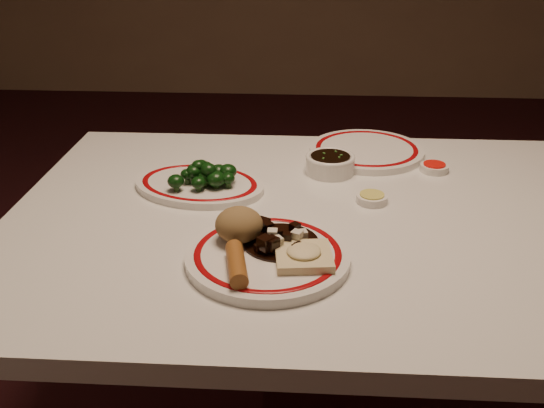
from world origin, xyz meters
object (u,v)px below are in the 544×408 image
Objects in this scene: rice_mound at (239,225)px; soy_bowl at (330,165)px; dining_table at (310,254)px; spring_roll at (237,264)px; main_plate at (268,256)px; broccoli_plate at (199,185)px; fried_wonton at (304,255)px; stirfry_heap at (280,240)px; broccoli_pile at (206,173)px.

rice_mound is 0.76× the size of soy_bowl.
dining_table is 11.18× the size of spring_roll.
broccoli_plate is at bearing 119.87° from main_plate.
broccoli_plate is (-0.24, 0.10, 0.10)m from dining_table.
fried_wonton is 0.77× the size of stirfry_heap.
broccoli_plate is (-0.17, 0.29, -0.00)m from main_plate.
dining_table is 0.24m from fried_wonton.
stirfry_heap is 0.96× the size of broccoli_pile.
soy_bowl is (0.26, 0.11, -0.02)m from broccoli_pile.
rice_mound reaches higher than soy_bowl.
broccoli_pile is (-0.15, 0.28, 0.03)m from main_plate.
soy_bowl is (0.16, 0.46, -0.01)m from spring_roll.
main_plate is at bearing -106.39° from soy_bowl.
spring_roll is 0.33× the size of broccoli_plate.
main_plate is at bearing -62.08° from broccoli_pile.
broccoli_pile is (-0.10, 0.35, 0.01)m from spring_roll.
rice_mound is 0.26m from broccoli_pile.
soy_bowl is at bearing 73.61° from main_plate.
rice_mound is at bearing -131.28° from dining_table.
dining_table is 0.30m from spring_roll.
rice_mound reaches higher than dining_table.
rice_mound is 0.82× the size of fried_wonton.
spring_roll reaches higher than broccoli_plate.
stirfry_heap reaches higher than dining_table.
spring_roll reaches higher than soy_bowl.
dining_table is 0.22m from main_plate.
soy_bowl is (0.05, 0.41, -0.01)m from fried_wonton.
main_plate is 3.17× the size of spring_roll.
main_plate is 0.08m from spring_roll.
fried_wonton reaches higher than dining_table.
broccoli_pile is at bearing 156.37° from dining_table.
main_plate is at bearing 159.36° from fried_wonton.
spring_roll is at bearing -71.16° from broccoli_plate.
broccoli_plate is at bearing -159.94° from soy_bowl.
broccoli_pile is (-0.10, 0.24, -0.01)m from rice_mound.
broccoli_plate is 0.03m from broccoli_pile.
dining_table is 0.24m from soy_bowl.
soy_bowl is at bearing 75.18° from stirfry_heap.
broccoli_pile is at bearing 95.78° from spring_roll.
stirfry_heap is 0.32m from broccoli_plate.
broccoli_pile reaches higher than dining_table.
broccoli_pile reaches higher than stirfry_heap.
dining_table is at bearing -23.63° from broccoli_pile.
fried_wonton is at bearing -55.42° from broccoli_pile.
broccoli_pile is at bearing 124.58° from fried_wonton.
fried_wonton is (-0.01, -0.21, 0.12)m from dining_table.
dining_table is 9.06× the size of stirfry_heap.
main_plate is 2.57× the size of stirfry_heap.
dining_table is 11.83× the size of fried_wonton.
broccoli_plate is (-0.23, 0.31, -0.02)m from fried_wonton.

